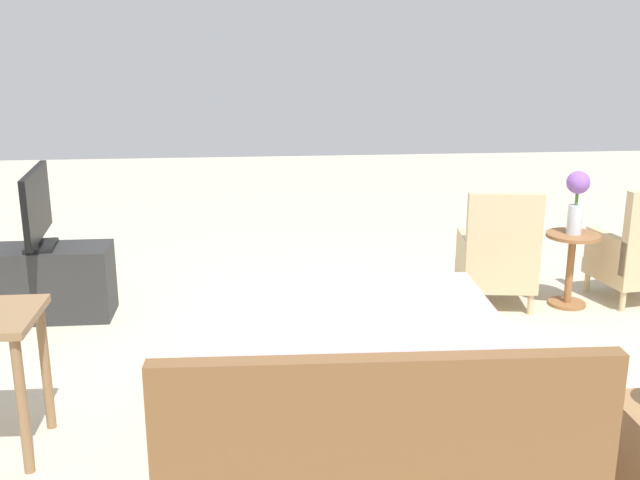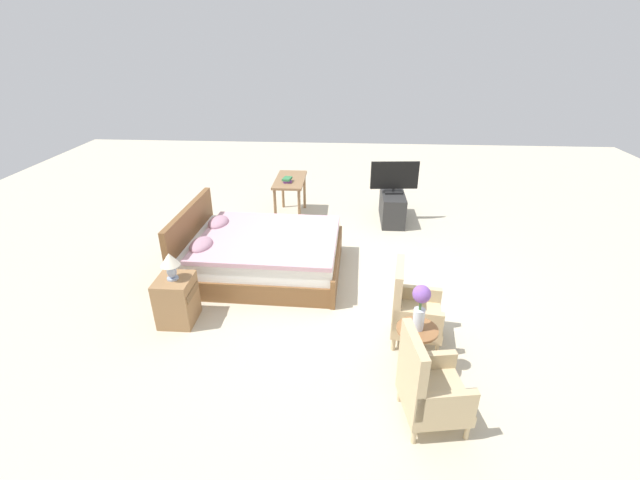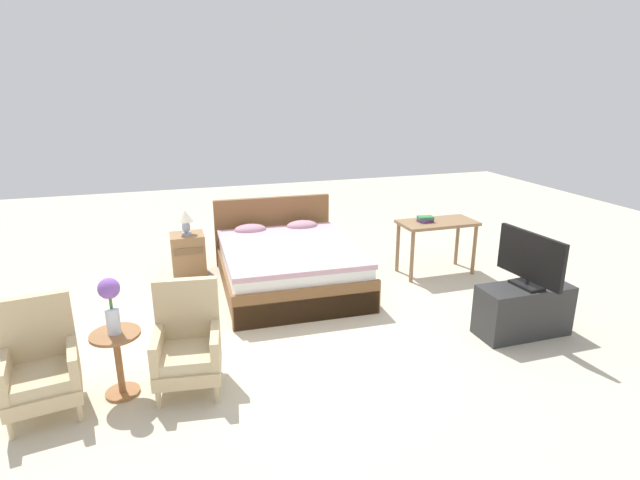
{
  "view_description": "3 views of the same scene",
  "coord_description": "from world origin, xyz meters",
  "px_view_note": "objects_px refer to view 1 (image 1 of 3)",
  "views": [
    {
      "loc": [
        0.58,
        4.44,
        2.04
      ],
      "look_at": [
        0.17,
        0.01,
        0.79
      ],
      "focal_mm": 42.0,
      "sensor_mm": 36.0,
      "label": 1
    },
    {
      "loc": [
        -5.16,
        -0.05,
        3.13
      ],
      "look_at": [
        -0.04,
        0.28,
        0.61
      ],
      "focal_mm": 24.0,
      "sensor_mm": 36.0,
      "label": 2
    },
    {
      "loc": [
        -1.33,
        -4.74,
        2.5
      ],
      "look_at": [
        0.28,
        0.32,
        0.84
      ],
      "focal_mm": 28.0,
      "sensor_mm": 36.0,
      "label": 3
    }
  ],
  "objects_px": {
    "armchair_by_window_left": "(639,255)",
    "tv_stand": "(45,283)",
    "tv_flatscreen": "(37,208)",
    "armchair_by_window_right": "(498,259)",
    "side_table": "(571,261)",
    "flower_vase": "(577,196)",
    "bed": "(356,397)"
  },
  "relations": [
    {
      "from": "armchair_by_window_left",
      "to": "tv_stand",
      "type": "xyz_separation_m",
      "value": [
        4.48,
        -0.08,
        -0.11
      ]
    },
    {
      "from": "armchair_by_window_left",
      "to": "tv_flatscreen",
      "type": "bearing_deg",
      "value": -1.05
    },
    {
      "from": "armchair_by_window_right",
      "to": "side_table",
      "type": "relative_size",
      "value": 1.62
    },
    {
      "from": "tv_flatscreen",
      "to": "flower_vase",
      "type": "bearing_deg",
      "value": 178.22
    },
    {
      "from": "bed",
      "to": "side_table",
      "type": "xyz_separation_m",
      "value": [
        -1.91,
        -1.9,
        0.06
      ]
    },
    {
      "from": "flower_vase",
      "to": "side_table",
      "type": "bearing_deg",
      "value": 0.0
    },
    {
      "from": "armchair_by_window_left",
      "to": "tv_flatscreen",
      "type": "xyz_separation_m",
      "value": [
        4.48,
        -0.08,
        0.45
      ]
    },
    {
      "from": "tv_stand",
      "to": "armchair_by_window_right",
      "type": "bearing_deg",
      "value": 178.6
    },
    {
      "from": "bed",
      "to": "armchair_by_window_left",
      "type": "xyz_separation_m",
      "value": [
        -2.47,
        -1.94,
        0.08
      ]
    },
    {
      "from": "side_table",
      "to": "tv_flatscreen",
      "type": "relative_size",
      "value": 0.68
    },
    {
      "from": "armchair_by_window_left",
      "to": "flower_vase",
      "type": "xyz_separation_m",
      "value": [
        0.56,
        0.04,
        0.49
      ]
    },
    {
      "from": "side_table",
      "to": "tv_stand",
      "type": "relative_size",
      "value": 0.59
    },
    {
      "from": "flower_vase",
      "to": "tv_flatscreen",
      "type": "relative_size",
      "value": 0.57
    },
    {
      "from": "side_table",
      "to": "flower_vase",
      "type": "xyz_separation_m",
      "value": [
        0.0,
        0.0,
        0.5
      ]
    },
    {
      "from": "bed",
      "to": "tv_stand",
      "type": "bearing_deg",
      "value": -45.25
    },
    {
      "from": "side_table",
      "to": "tv_flatscreen",
      "type": "xyz_separation_m",
      "value": [
        3.92,
        -0.12,
        0.47
      ]
    },
    {
      "from": "armchair_by_window_left",
      "to": "tv_flatscreen",
      "type": "relative_size",
      "value": 1.1
    },
    {
      "from": "flower_vase",
      "to": "bed",
      "type": "bearing_deg",
      "value": 44.82
    },
    {
      "from": "bed",
      "to": "armchair_by_window_right",
      "type": "bearing_deg",
      "value": -124.92
    },
    {
      "from": "flower_vase",
      "to": "tv_stand",
      "type": "bearing_deg",
      "value": -1.78
    },
    {
      "from": "armchair_by_window_left",
      "to": "side_table",
      "type": "distance_m",
      "value": 0.56
    },
    {
      "from": "bed",
      "to": "armchair_by_window_left",
      "type": "bearing_deg",
      "value": -141.88
    },
    {
      "from": "bed",
      "to": "tv_stand",
      "type": "relative_size",
      "value": 2.27
    },
    {
      "from": "flower_vase",
      "to": "tv_stand",
      "type": "xyz_separation_m",
      "value": [
        3.92,
        -0.12,
        -0.59
      ]
    },
    {
      "from": "bed",
      "to": "tv_stand",
      "type": "height_order",
      "value": "bed"
    },
    {
      "from": "flower_vase",
      "to": "tv_stand",
      "type": "height_order",
      "value": "flower_vase"
    },
    {
      "from": "armchair_by_window_left",
      "to": "side_table",
      "type": "height_order",
      "value": "armchair_by_window_left"
    },
    {
      "from": "bed",
      "to": "side_table",
      "type": "height_order",
      "value": "bed"
    },
    {
      "from": "bed",
      "to": "armchair_by_window_right",
      "type": "xyz_separation_m",
      "value": [
        -1.35,
        -1.94,
        0.08
      ]
    },
    {
      "from": "tv_flatscreen",
      "to": "tv_stand",
      "type": "bearing_deg",
      "value": -175.09
    },
    {
      "from": "armchair_by_window_left",
      "to": "side_table",
      "type": "xyz_separation_m",
      "value": [
        0.56,
        0.04,
        -0.02
      ]
    },
    {
      "from": "flower_vase",
      "to": "tv_flatscreen",
      "type": "xyz_separation_m",
      "value": [
        3.92,
        -0.12,
        -0.03
      ]
    }
  ]
}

